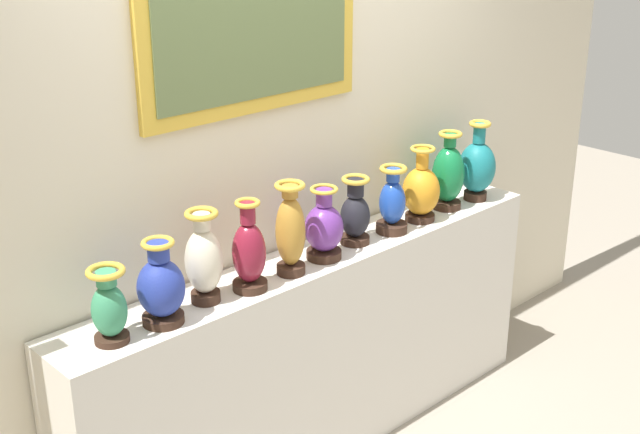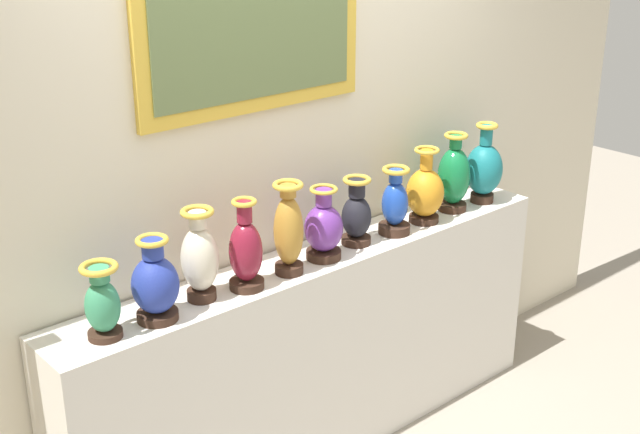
% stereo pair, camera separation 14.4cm
% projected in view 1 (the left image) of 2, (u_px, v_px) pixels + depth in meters
% --- Properties ---
extents(display_shelf, '(2.60, 0.33, 1.00)m').
position_uv_depth(display_shelf, '(320.00, 354.00, 3.95)').
color(display_shelf, silver).
rests_on(display_shelf, ground_plane).
extents(back_wall, '(4.89, 0.14, 2.68)m').
position_uv_depth(back_wall, '(284.00, 167.00, 3.79)').
color(back_wall, beige).
rests_on(back_wall, ground_plane).
extents(vase_jade, '(0.14, 0.14, 0.29)m').
position_uv_depth(vase_jade, '(109.00, 307.00, 3.01)').
color(vase_jade, '#382319').
rests_on(vase_jade, display_shelf).
extents(vase_cobalt, '(0.18, 0.18, 0.33)m').
position_uv_depth(vase_cobalt, '(161.00, 287.00, 3.14)').
color(vase_cobalt, '#382319').
rests_on(vase_cobalt, display_shelf).
extents(vase_ivory, '(0.15, 0.15, 0.38)m').
position_uv_depth(vase_ivory, '(204.00, 260.00, 3.29)').
color(vase_ivory, '#382319').
rests_on(vase_ivory, display_shelf).
extents(vase_burgundy, '(0.14, 0.14, 0.38)m').
position_uv_depth(vase_burgundy, '(249.00, 253.00, 3.39)').
color(vase_burgundy, '#382319').
rests_on(vase_burgundy, display_shelf).
extents(vase_ochre, '(0.13, 0.13, 0.40)m').
position_uv_depth(vase_ochre, '(290.00, 231.00, 3.52)').
color(vase_ochre, '#382319').
rests_on(vase_ochre, display_shelf).
extents(vase_violet, '(0.17, 0.17, 0.33)m').
position_uv_depth(vase_violet, '(324.00, 228.00, 3.69)').
color(vase_violet, '#382319').
rests_on(vase_violet, display_shelf).
extents(vase_onyx, '(0.13, 0.13, 0.31)m').
position_uv_depth(vase_onyx, '(355.00, 214.00, 3.84)').
color(vase_onyx, '#382319').
rests_on(vase_onyx, display_shelf).
extents(vase_sapphire, '(0.15, 0.15, 0.32)m').
position_uv_depth(vase_sapphire, '(392.00, 203.00, 3.97)').
color(vase_sapphire, '#382319').
rests_on(vase_sapphire, display_shelf).
extents(vase_amber, '(0.18, 0.18, 0.37)m').
position_uv_depth(vase_amber, '(421.00, 191.00, 4.10)').
color(vase_amber, '#382319').
rests_on(vase_amber, display_shelf).
extents(vase_emerald, '(0.16, 0.16, 0.40)m').
position_uv_depth(vase_emerald, '(448.00, 174.00, 4.25)').
color(vase_emerald, '#382319').
rests_on(vase_emerald, display_shelf).
extents(vase_teal, '(0.19, 0.19, 0.41)m').
position_uv_depth(vase_teal, '(477.00, 166.00, 4.36)').
color(vase_teal, '#382319').
rests_on(vase_teal, display_shelf).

